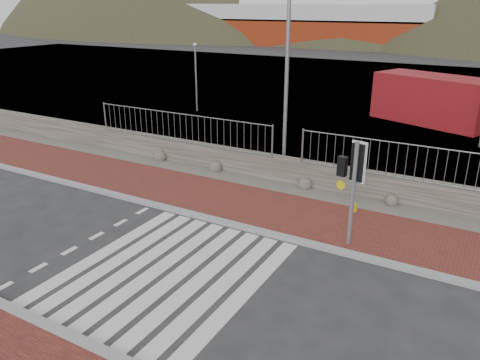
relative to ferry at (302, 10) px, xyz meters
The scene contains 14 objects.
ground 72.44m from the ferry, 70.05° to the right, with size 220.00×220.00×0.00m, color #28282B.
sidewalk_far 68.23m from the ferry, 68.75° to the right, with size 40.00×3.00×0.08m, color brown.
kerb_near 75.25m from the ferry, 70.83° to the right, with size 40.00×0.25×0.12m, color gray.
kerb_far 69.63m from the ferry, 69.20° to the right, with size 40.00×0.25×0.12m, color gray.
zebra_crossing 72.43m from the ferry, 70.05° to the right, with size 4.62×5.60×0.01m.
gravel_strip 66.38m from the ferry, 68.13° to the right, with size 40.00×1.50×0.06m, color #59544C.
stone_wall 65.61m from the ferry, 67.86° to the right, with size 40.00×0.60×0.90m, color #454039.
railing 65.66m from the ferry, 67.91° to the right, with size 18.07×0.07×1.22m.
quay 47.29m from the ferry, 58.36° to the right, with size 120.00×40.00×0.50m, color #4C4C4F.
water 25.72m from the ferry, 11.47° to the right, with size 220.00×50.00×0.05m, color #3F4C54.
ferry is the anchor object (origin of this frame).
traffic_signal_far 70.34m from the ferry, 66.39° to the right, with size 0.74×0.36×3.01m.
streetlight 64.57m from the ferry, 67.93° to the right, with size 1.74×0.59×8.32m.
shipping_container 55.69m from the ferry, 59.91° to the right, with size 6.24×2.60×2.60m, color maroon.
Camera 1 is at (6.56, -7.98, 6.31)m, focal length 35.00 mm.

